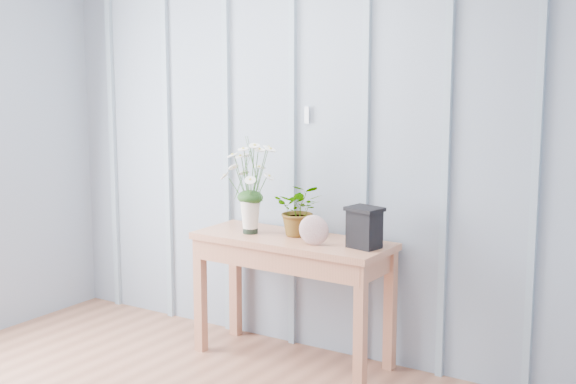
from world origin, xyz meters
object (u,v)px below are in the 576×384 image
Objects in this scene: sideboard at (293,257)px; daisy_vase at (250,175)px; carved_box at (364,227)px; felt_disc_vessel at (314,230)px.

daisy_vase is (-0.28, -0.04, 0.47)m from sideboard.
carved_box is at bearing 1.15° from sideboard.
felt_disc_vessel is (0.20, -0.09, 0.20)m from sideboard.
carved_box is at bearing 3.61° from daisy_vase.
daisy_vase is 3.24× the size of felt_disc_vessel.
carved_box reaches higher than felt_disc_vessel.
daisy_vase is 0.78m from carved_box.
carved_box is at bearing 6.33° from felt_disc_vessel.
carved_box is (0.27, 0.10, 0.03)m from felt_disc_vessel.
felt_disc_vessel is at bearing -6.64° from daisy_vase.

